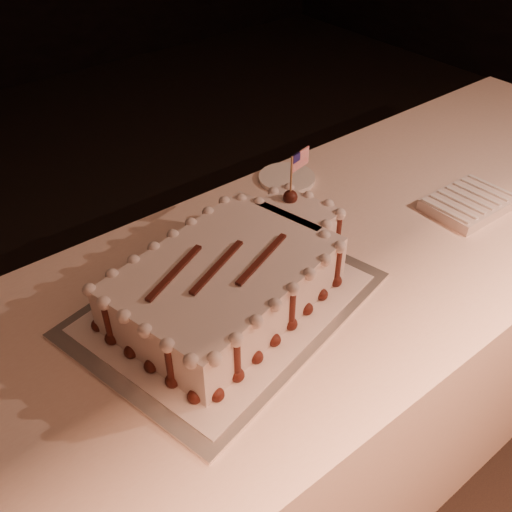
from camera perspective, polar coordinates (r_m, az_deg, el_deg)
banquet_table at (r=1.64m, az=7.64°, el=-9.31°), size 2.40×0.80×0.75m
cake_board at (r=1.20m, az=-2.99°, el=-4.80°), size 0.68×0.57×0.01m
doily at (r=1.20m, az=-2.99°, el=-4.63°), size 0.61×0.51×0.00m
sheet_cake at (r=1.18m, az=-2.08°, el=-1.90°), size 0.58×0.40×0.22m
napkin_stack at (r=1.58m, az=20.42°, el=4.96°), size 0.22×0.16×0.04m
side_plate at (r=1.61m, az=3.11°, el=7.78°), size 0.16×0.16×0.01m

